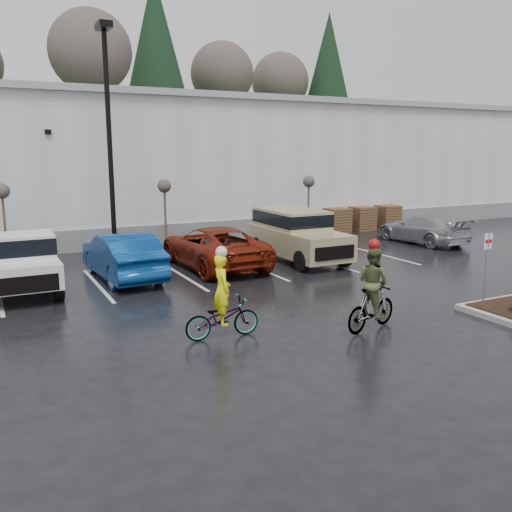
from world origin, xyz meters
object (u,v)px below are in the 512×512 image
sapling_mid (164,190)px  pickup_white (20,260)px  sapling_east (309,185)px  cyclist_olive (372,297)px  lamppost (108,118)px  pallet_stack_b (362,219)px  pallet_stack_c (387,217)px  car_blue (122,256)px  suv_tan (299,236)px  sapling_west (2,195)px  car_red (214,247)px  fire_lane_sign (487,260)px  car_far_silver (423,229)px  pallet_stack_a (337,220)px  cyclist_hivis (222,310)px

sapling_mid → pickup_white: bearing=-144.4°
sapling_east → cyclist_olive: 14.39m
lamppost → pallet_stack_b: 15.19m
pallet_stack_c → car_blue: 17.36m
cyclist_olive → pallet_stack_b: bearing=-52.2°
lamppost → suv_tan: (6.65, -3.58, -4.66)m
car_blue → sapling_west: bearing=-54.6°
sapling_west → pallet_stack_c: bearing=2.9°
sapling_mid → car_red: 4.59m
sapling_east → fire_lane_sign: 13.06m
lamppost → fire_lane_sign: 14.78m
pickup_white → fire_lane_sign: bearing=-35.5°
pallet_stack_c → car_far_silver: size_ratio=0.28×
sapling_west → pallet_stack_a: (16.50, 1.00, -2.05)m
car_far_silver → cyclist_hivis: size_ratio=2.17×
pallet_stack_c → fire_lane_sign: bearing=-120.7°
pallet_stack_b → cyclist_hivis: cyclist_hivis is taller
cyclist_hivis → sapling_west: bearing=23.0°
pallet_stack_a → pallet_stack_b: (1.70, 0.00, 0.00)m
car_blue → pallet_stack_c: bearing=-164.9°
sapling_east → pickup_white: sapling_east is taller
pallet_stack_a → lamppost: bearing=-170.9°
suv_tan → pallet_stack_a: bearing=43.6°
pickup_white → car_blue: (3.32, 0.11, -0.16)m
fire_lane_sign → cyclist_hivis: 7.75m
car_far_silver → cyclist_olive: (-10.48, -9.15, 0.14)m
pallet_stack_b → cyclist_olive: cyclist_olive is taller
car_red → sapling_east: bearing=-150.5°
lamppost → cyclist_olive: bearing=-72.4°
sapling_west → cyclist_hivis: sapling_west is taller
pallet_stack_a → pallet_stack_c: bearing=0.0°
sapling_mid → car_blue: 5.66m
pallet_stack_a → cyclist_hivis: cyclist_hivis is taller
car_blue → car_far_silver: size_ratio=1.02×
pallet_stack_b → cyclist_hivis: size_ratio=0.60×
cyclist_olive → car_far_silver: bearing=-64.0°
pallet_stack_b → suv_tan: size_ratio=0.26×
car_far_silver → pallet_stack_a: bearing=-72.0°
sapling_west → sapling_east: 14.00m
car_blue → pallet_stack_a: bearing=-160.5°
car_far_silver → car_red: bearing=0.0°
sapling_east → pallet_stack_a: size_ratio=2.37×
car_blue → suv_tan: (7.14, -0.17, 0.21)m
pallet_stack_b → fire_lane_sign: 15.23m
sapling_east → fire_lane_sign: bearing=-99.8°
pallet_stack_a → pallet_stack_c: same height
lamppost → car_far_silver: size_ratio=1.90×
lamppost → cyclist_olive: size_ratio=3.97×
fire_lane_sign → pickup_white: fire_lane_sign is taller
pallet_stack_b → car_far_silver: car_far_silver is taller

